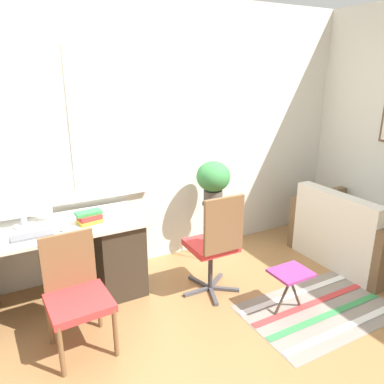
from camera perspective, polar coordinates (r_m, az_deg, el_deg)
ground_plane at (r=3.66m, az=-4.40°, el=-15.21°), size 14.00×14.00×0.00m
wall_back_with_window at (r=3.79m, az=-9.87°, el=7.95°), size 9.00×0.12×2.70m
wall_right_with_picture at (r=4.82m, az=25.54°, el=8.53°), size 0.08×9.00×2.70m
desk at (r=3.53m, az=-21.77°, el=-10.47°), size 1.79×0.66×0.74m
monitor at (r=3.42m, az=-24.67°, el=-1.16°), size 0.48×0.18×0.45m
keyboard at (r=3.25m, az=-23.19°, el=-6.16°), size 0.32×0.12×0.02m
mouse at (r=3.28m, az=-19.20°, el=-5.38°), size 0.04×0.06×0.03m
book_stack at (r=3.36m, az=-15.38°, el=-3.72°), size 0.23×0.18×0.10m
desk_chair_wooden at (r=2.96m, az=-17.25°, el=-14.37°), size 0.46×0.46×0.87m
office_chair_swivel at (r=3.41m, az=3.56°, el=-7.74°), size 0.52×0.54×1.00m
couch_loveseat at (r=4.46m, az=23.24°, el=-6.28°), size 0.83×1.19×0.81m
plant_stand at (r=4.05m, az=3.18°, el=-2.91°), size 0.23×0.23×0.65m
potted_plant at (r=3.93m, az=3.27°, el=2.00°), size 0.36×0.36×0.45m
floor_rug_striped at (r=3.61m, az=18.71°, el=-16.63°), size 1.31×0.83×0.01m
folding_stool at (r=3.36m, az=14.82°, el=-12.30°), size 0.33×0.28×0.39m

